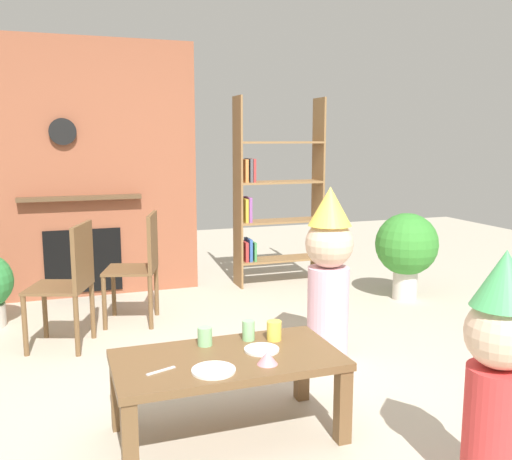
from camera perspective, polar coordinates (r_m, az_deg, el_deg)
The scene contains 16 objects.
ground_plane at distance 3.46m, azimuth -0.16°, elevation -16.30°, with size 12.00×12.00×0.00m, color #BCB29E.
brick_fireplace_feature at distance 5.56m, azimuth -17.46°, elevation 5.73°, with size 2.20×0.28×2.40m.
bookshelf at distance 5.76m, azimuth 1.69°, elevation 3.13°, with size 0.90×0.28×1.90m.
coffee_table at distance 2.91m, azimuth -2.88°, elevation -13.80°, with size 1.12×0.59×0.42m.
paper_cup_near_left at distance 3.07m, azimuth -0.77°, elevation -10.08°, with size 0.07×0.07×0.11m, color #8CD18C.
paper_cup_near_right at distance 3.01m, azimuth -5.18°, elevation -10.62°, with size 0.08×0.08×0.10m, color #8CD18C.
paper_cup_center at distance 3.07m, azimuth 1.84°, elevation -10.10°, with size 0.08×0.08×0.10m, color #F2CC4C.
paper_plate_front at distance 2.71m, azimuth -4.30°, elevation -13.93°, with size 0.21×0.21×0.01m, color white.
paper_plate_rear at distance 2.94m, azimuth 0.58°, elevation -11.96°, with size 0.18×0.18×0.01m, color white.
birthday_cake_slice at distance 2.77m, azimuth 1.16°, elevation -12.74°, with size 0.10×0.10×0.06m, color pink.
table_fork at distance 2.74m, azimuth -9.57°, elevation -13.83°, with size 0.15×0.02×0.01m, color silver.
child_with_cone_hat at distance 2.57m, azimuth 23.27°, elevation -12.79°, with size 0.29×0.29×1.06m.
child_in_pink at distance 3.86m, azimuth 7.35°, elevation -3.88°, with size 0.33×0.33×1.18m.
dining_chair_left at distance 4.24m, azimuth -18.18°, elevation -4.61°, with size 0.51×0.51×0.90m.
dining_chair_middle at distance 4.66m, azimuth -11.46°, elevation -3.09°, with size 0.50×0.50×0.90m.
potted_plant_tall at distance 5.42m, azimuth 14.94°, elevation -1.65°, with size 0.58×0.58×0.81m.
Camera 1 is at (-1.02, -2.95, 1.49)m, focal length 39.67 mm.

